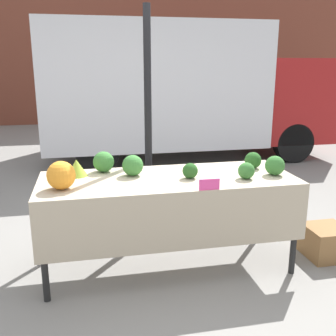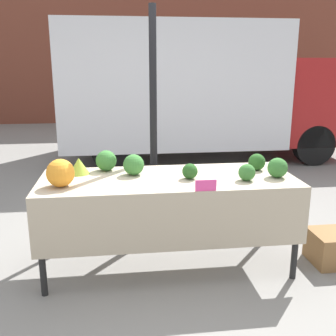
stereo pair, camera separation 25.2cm
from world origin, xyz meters
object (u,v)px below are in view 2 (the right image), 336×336
orange_cauliflower (60,173)px  produce_crate (332,248)px  price_sign (206,185)px  parked_truck (195,88)px

orange_cauliflower → produce_crate: bearing=0.4°
orange_cauliflower → price_sign: (1.08, -0.25, -0.06)m
produce_crate → parked_truck: bearing=95.5°
parked_truck → orange_cauliflower: size_ratio=23.82×
parked_truck → produce_crate: parked_truck is taller
parked_truck → produce_crate: bearing=-84.5°
orange_cauliflower → price_sign: 1.10m
price_sign → orange_cauliflower: bearing=167.1°
parked_truck → orange_cauliflower: (-1.87, -4.33, -0.37)m
price_sign → produce_crate: (1.21, 0.26, -0.70)m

